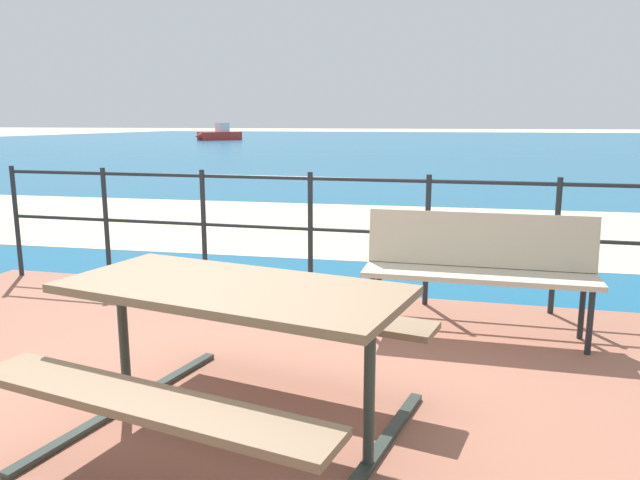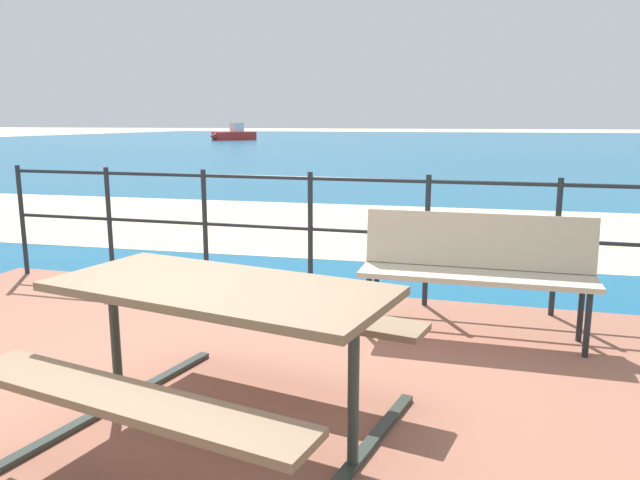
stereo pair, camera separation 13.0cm
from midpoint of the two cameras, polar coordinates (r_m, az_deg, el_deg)
name	(u,v)px [view 1 (the left image)]	position (r m, az deg, el deg)	size (l,w,h in m)	color
ground_plane	(183,444)	(3.22, -13.98, -18.13)	(240.00, 240.00, 0.00)	beige
patio_paving	(183,438)	(3.20, -14.01, -17.66)	(6.40, 5.20, 0.06)	#935B47
sea_water	(454,144)	(42.51, 12.38, 8.81)	(90.00, 90.00, 0.01)	#145B84
beach_strip	(378,227)	(9.02, 5.11, 1.22)	(54.00, 4.58, 0.01)	beige
picnic_table	(233,322)	(2.89, -9.46, -7.64)	(1.86, 1.77, 0.75)	#7A6047
park_bench	(479,261)	(4.36, 13.88, -1.98)	(1.58, 0.42, 0.86)	#BCAD93
railing_fence	(310,221)	(5.14, -1.65, 1.79)	(5.94, 0.04, 1.08)	#1E2328
boat_near	(219,135)	(50.59, -9.55, 9.74)	(3.13, 3.71, 1.39)	red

